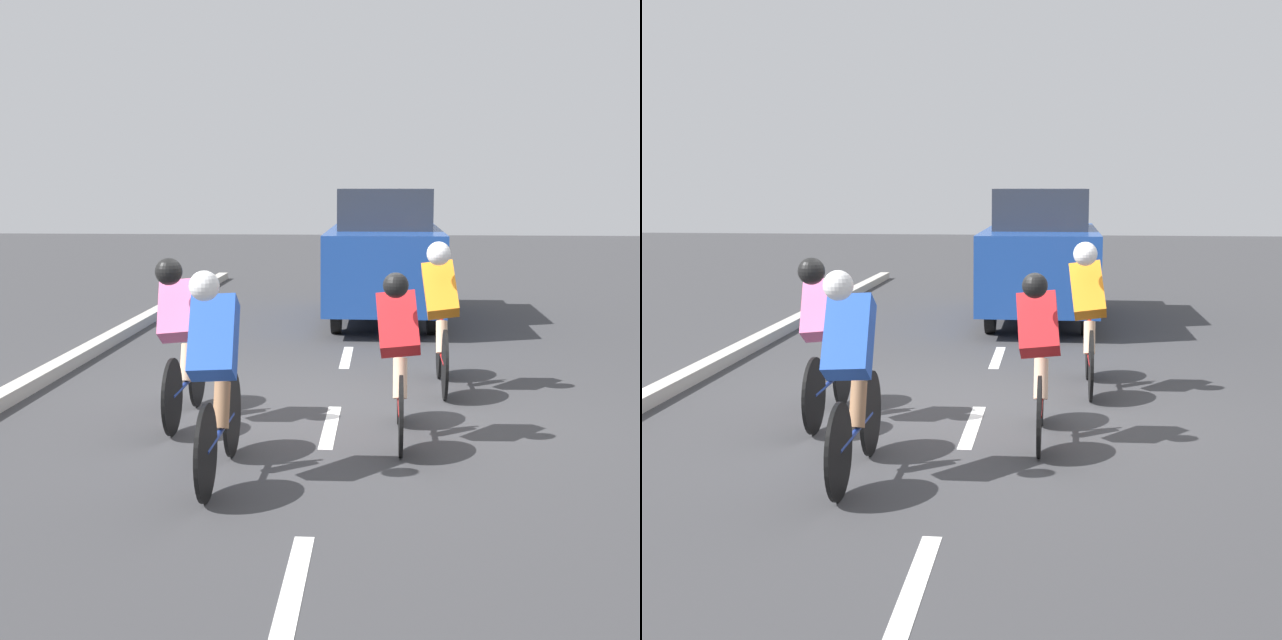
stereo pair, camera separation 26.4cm
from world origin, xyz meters
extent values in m
plane|color=#38383A|center=(0.00, 0.00, 0.00)|extent=(60.00, 60.00, 0.00)
cube|color=white|center=(0.00, 3.75, 0.00)|extent=(0.12, 1.40, 0.01)
cube|color=white|center=(0.00, 0.55, 0.00)|extent=(0.12, 1.40, 0.01)
cube|color=white|center=(0.00, -2.65, 0.00)|extent=(0.12, 1.40, 0.01)
cylinder|color=black|center=(1.32, -0.10, 0.33)|extent=(0.03, 0.66, 0.66)
cylinder|color=black|center=(1.32, 0.91, 0.33)|extent=(0.03, 0.66, 0.66)
cylinder|color=navy|center=(1.32, 0.40, 0.33)|extent=(0.04, 1.01, 0.04)
cylinder|color=navy|center=(1.32, 0.23, 0.54)|extent=(0.04, 0.04, 0.42)
cylinder|color=green|center=(1.32, 0.35, 0.43)|extent=(0.07, 0.07, 0.16)
cylinder|color=beige|center=(1.32, 0.33, 0.51)|extent=(0.12, 0.23, 0.36)
cube|color=pink|center=(1.35, 0.50, 1.01)|extent=(0.37, 0.46, 0.57)
sphere|color=black|center=(1.37, 0.72, 1.38)|extent=(0.23, 0.23, 0.23)
cylinder|color=black|center=(0.72, 1.45, 0.34)|extent=(0.03, 0.67, 0.67)
cylinder|color=black|center=(0.72, 2.47, 0.34)|extent=(0.03, 0.67, 0.67)
cylinder|color=navy|center=(0.72, 1.96, 0.34)|extent=(0.04, 1.03, 0.04)
cylinder|color=navy|center=(0.72, 1.78, 0.55)|extent=(0.04, 0.04, 0.42)
cylinder|color=white|center=(0.72, 1.91, 0.44)|extent=(0.07, 0.07, 0.16)
cylinder|color=#9E704C|center=(0.72, 1.88, 0.52)|extent=(0.12, 0.23, 0.36)
cube|color=blue|center=(0.73, 2.06, 1.05)|extent=(0.35, 0.50, 0.61)
sphere|color=white|center=(0.74, 2.28, 1.44)|extent=(0.21, 0.21, 0.21)
cylinder|color=black|center=(-1.07, -1.55, 0.35)|extent=(0.03, 0.70, 0.70)
cylinder|color=black|center=(-1.07, -0.54, 0.35)|extent=(0.03, 0.70, 0.70)
cylinder|color=red|center=(-1.07, -1.05, 0.35)|extent=(0.04, 1.02, 0.04)
cylinder|color=red|center=(-1.07, -1.22, 0.56)|extent=(0.04, 0.04, 0.42)
cylinder|color=yellow|center=(-1.07, -1.10, 0.45)|extent=(0.07, 0.07, 0.16)
cylinder|color=beige|center=(-1.07, -1.12, 0.53)|extent=(0.12, 0.23, 0.36)
cube|color=orange|center=(-1.03, -0.95, 1.05)|extent=(0.39, 0.49, 0.61)
sphere|color=white|center=(-0.99, -0.73, 1.43)|extent=(0.24, 0.24, 0.24)
cylinder|color=black|center=(-0.60, 0.39, 0.32)|extent=(0.03, 0.64, 0.64)
cylinder|color=black|center=(-0.60, 1.36, 0.32)|extent=(0.03, 0.64, 0.64)
cylinder|color=red|center=(-0.60, 0.88, 0.32)|extent=(0.04, 0.98, 0.04)
cylinder|color=red|center=(-0.60, 0.71, 0.53)|extent=(0.04, 0.04, 0.42)
cylinder|color=#1999D8|center=(-0.60, 0.83, 0.42)|extent=(0.07, 0.07, 0.16)
cylinder|color=beige|center=(-0.60, 0.80, 0.50)|extent=(0.12, 0.23, 0.36)
cube|color=red|center=(-0.58, 0.98, 0.99)|extent=(0.37, 0.45, 0.55)
sphere|color=black|center=(-0.55, 1.20, 1.33)|extent=(0.20, 0.20, 0.20)
cylinder|color=black|center=(-1.13, -4.46, 0.32)|extent=(0.14, 0.64, 0.64)
cylinder|color=black|center=(0.23, -4.46, 0.32)|extent=(0.14, 0.64, 0.64)
cylinder|color=black|center=(-1.13, -7.07, 0.32)|extent=(0.14, 0.64, 0.64)
cylinder|color=black|center=(0.23, -7.07, 0.32)|extent=(0.14, 0.64, 0.64)
cube|color=#1E479E|center=(-0.45, -5.76, 0.88)|extent=(1.70, 4.20, 1.12)
cube|color=#2D333D|center=(-0.45, -5.97, 1.75)|extent=(1.39, 2.31, 0.61)
camera|label=1|loc=(-0.47, 8.15, 2.11)|focal=50.00mm
camera|label=2|loc=(-0.73, 8.12, 2.11)|focal=50.00mm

